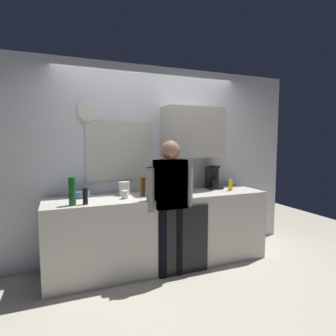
# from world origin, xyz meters

# --- Properties ---
(ground_plane) EXTENTS (8.00, 8.00, 0.00)m
(ground_plane) POSITION_xyz_m (0.00, 0.00, 0.00)
(ground_plane) COLOR beige
(kitchen_counter) EXTENTS (2.79, 0.64, 0.92)m
(kitchen_counter) POSITION_xyz_m (0.00, 0.30, 0.46)
(kitchen_counter) COLOR beige
(kitchen_counter) RESTS_ON ground_plane
(dishwasher_panel) EXTENTS (0.56, 0.02, 0.82)m
(dishwasher_panel) POSITION_xyz_m (0.20, -0.03, 0.41)
(dishwasher_panel) COLOR black
(dishwasher_panel) RESTS_ON ground_plane
(back_wall_assembly) EXTENTS (4.39, 0.42, 2.60)m
(back_wall_assembly) POSITION_xyz_m (0.06, 0.70, 1.36)
(back_wall_assembly) COLOR silver
(back_wall_assembly) RESTS_ON ground_plane
(coffee_maker) EXTENTS (0.20, 0.20, 0.33)m
(coffee_maker) POSITION_xyz_m (0.86, 0.49, 1.06)
(coffee_maker) COLOR black
(coffee_maker) RESTS_ON kitchen_counter
(bottle_olive_oil) EXTENTS (0.06, 0.06, 0.25)m
(bottle_olive_oil) POSITION_xyz_m (0.08, 0.20, 1.04)
(bottle_olive_oil) COLOR olive
(bottle_olive_oil) RESTS_ON kitchen_counter
(bottle_green_wine) EXTENTS (0.07, 0.07, 0.30)m
(bottle_green_wine) POSITION_xyz_m (-1.07, 0.11, 1.07)
(bottle_green_wine) COLOR #195923
(bottle_green_wine) RESTS_ON kitchen_counter
(bottle_dark_sauce) EXTENTS (0.06, 0.06, 0.18)m
(bottle_dark_sauce) POSITION_xyz_m (-0.94, 0.11, 1.01)
(bottle_dark_sauce) COLOR black
(bottle_dark_sauce) RESTS_ON kitchen_counter
(bottle_amber_beer) EXTENTS (0.06, 0.06, 0.23)m
(bottle_amber_beer) POSITION_xyz_m (-0.24, 0.32, 1.03)
(bottle_amber_beer) COLOR brown
(bottle_amber_beer) RESTS_ON kitchen_counter
(cup_white_mug) EXTENTS (0.08, 0.08, 0.09)m
(cup_white_mug) POSITION_xyz_m (-0.48, 0.25, 0.96)
(cup_white_mug) COLOR white
(cup_white_mug) RESTS_ON kitchen_counter
(mixing_bowl) EXTENTS (0.22, 0.22, 0.08)m
(mixing_bowl) POSITION_xyz_m (-0.96, 0.51, 0.96)
(mixing_bowl) COLOR #4C72A5
(mixing_bowl) RESTS_ON kitchen_counter
(dish_soap) EXTENTS (0.06, 0.06, 0.18)m
(dish_soap) POSITION_xyz_m (0.99, 0.24, 0.99)
(dish_soap) COLOR yellow
(dish_soap) RESTS_ON kitchen_counter
(storage_canister) EXTENTS (0.14, 0.14, 0.17)m
(storage_canister) POSITION_xyz_m (-0.44, 0.47, 1.00)
(storage_canister) COLOR silver
(storage_canister) RESTS_ON kitchen_counter
(person_at_sink) EXTENTS (0.57, 0.22, 1.60)m
(person_at_sink) POSITION_xyz_m (0.00, 0.00, 0.95)
(person_at_sink) COLOR black
(person_at_sink) RESTS_ON ground_plane
(person_guest) EXTENTS (0.57, 0.22, 1.60)m
(person_guest) POSITION_xyz_m (0.00, 0.00, 0.95)
(person_guest) COLOR black
(person_guest) RESTS_ON ground_plane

